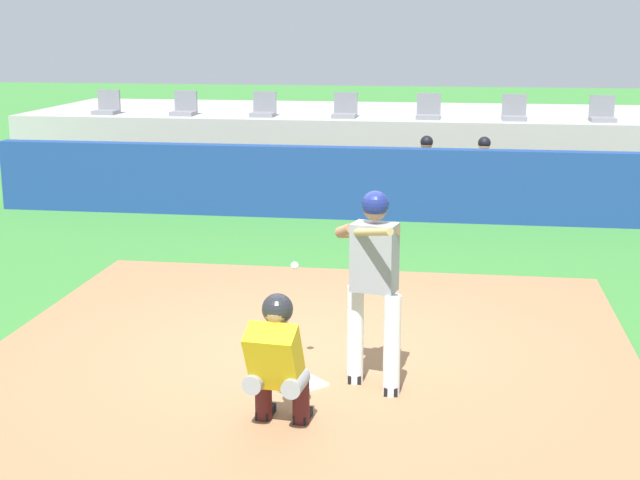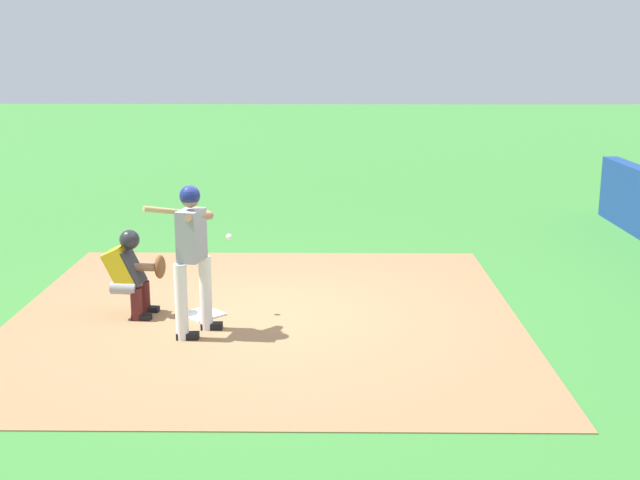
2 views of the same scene
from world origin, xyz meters
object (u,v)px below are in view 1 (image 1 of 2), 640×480
dugout_player_1 (483,174)px  stadium_seat_6 (602,114)px  stadium_seat_1 (184,108)px  catcher_crouched (277,356)px  stadium_seat_2 (264,109)px  stadium_seat_4 (428,112)px  dugout_player_0 (426,172)px  stadium_seat_5 (514,113)px  home_plate (295,383)px  batter_at_plate (373,278)px  stadium_seat_3 (345,111)px  stadium_seat_0 (107,107)px

dugout_player_1 → stadium_seat_6: bearing=42.5°
stadium_seat_1 → dugout_player_1: bearing=-19.0°
catcher_crouched → stadium_seat_1: bearing=110.2°
dugout_player_1 → stadium_seat_2: 4.82m
stadium_seat_4 → dugout_player_0: bearing=-88.8°
stadium_seat_1 → stadium_seat_5: bearing=0.0°
home_plate → batter_at_plate: batter_at_plate is taller
catcher_crouched → stadium_seat_6: 11.80m
stadium_seat_3 → stadium_seat_4: same height
dugout_player_1 → home_plate: bearing=-102.8°
stadium_seat_1 → stadium_seat_2: bearing=0.0°
stadium_seat_0 → stadium_seat_5: size_ratio=1.00×
stadium_seat_0 → stadium_seat_6: (9.75, 0.00, 0.00)m
batter_at_plate → stadium_seat_4: stadium_seat_4 is taller
batter_at_plate → stadium_seat_0: stadium_seat_0 is taller
dugout_player_1 → stadium_seat_5: 2.29m
home_plate → catcher_crouched: size_ratio=0.27×
stadium_seat_2 → dugout_player_0: bearing=-31.7°
stadium_seat_1 → stadium_seat_3: 3.25m
catcher_crouched → stadium_seat_2: bearing=102.5°
stadium_seat_2 → stadium_seat_3: bearing=0.0°
stadium_seat_0 → stadium_seat_5: 8.12m
stadium_seat_4 → stadium_seat_0: bearing=180.0°
dugout_player_0 → stadium_seat_3: stadium_seat_3 is taller
stadium_seat_4 → dugout_player_1: bearing=-63.1°
stadium_seat_3 → stadium_seat_5: (3.25, 0.00, 0.00)m
batter_at_plate → dugout_player_1: 8.21m
dugout_player_1 → stadium_seat_0: bearing=164.9°
stadium_seat_1 → stadium_seat_4: same height
dugout_player_1 → stadium_seat_5: size_ratio=2.71×
dugout_player_0 → catcher_crouched: bearing=-95.3°
stadium_seat_6 → dugout_player_1: bearing=-137.5°
home_plate → dugout_player_0: (0.86, 8.14, 0.65)m
stadium_seat_4 → stadium_seat_5: 1.62m
home_plate → stadium_seat_2: size_ratio=0.92×
dugout_player_0 → stadium_seat_4: bearing=91.2°
stadium_seat_5 → stadium_seat_0: bearing=180.0°
home_plate → dugout_player_1: size_ratio=0.34×
stadium_seat_6 → stadium_seat_3: bearing=180.0°
stadium_seat_0 → stadium_seat_6: bearing=0.0°
catcher_crouched → stadium_seat_2: (-2.45, 11.05, 0.93)m
dugout_player_0 → stadium_seat_2: stadium_seat_2 is taller
stadium_seat_1 → stadium_seat_4: size_ratio=1.00×
stadium_seat_0 → stadium_seat_1: bearing=0.0°
stadium_seat_3 → stadium_seat_6: (4.88, 0.00, 0.00)m
home_plate → stadium_seat_3: stadium_seat_3 is taller
dugout_player_1 → stadium_seat_1: bearing=161.0°
catcher_crouched → dugout_player_0: (0.84, 9.01, 0.06)m
batter_at_plate → dugout_player_0: batter_at_plate is taller
batter_at_plate → stadium_seat_1: (-4.75, 10.16, 0.50)m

